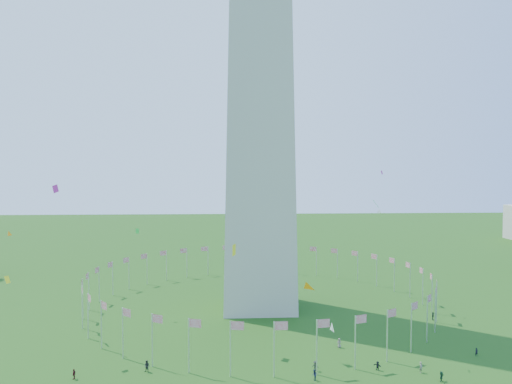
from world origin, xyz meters
TOP-DOWN VIEW (x-y plane):
  - flag_ring at (-0.00, 50.00)m, footprint 80.24×80.24m
  - kites_aloft at (7.85, 21.56)m, footprint 120.10×70.79m

SIDE VIEW (x-z plane):
  - flag_ring at x=0.00m, z-range 0.00..9.00m
  - kites_aloft at x=7.85m, z-range -2.13..39.01m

